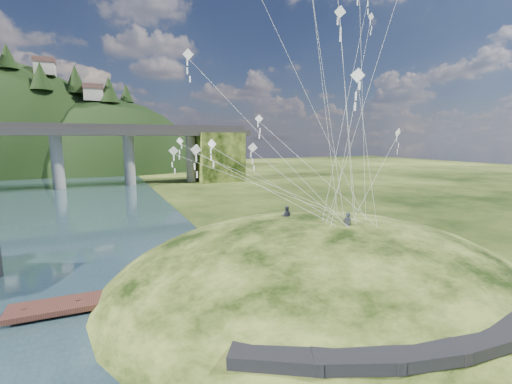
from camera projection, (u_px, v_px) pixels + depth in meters
name	position (u px, v px, depth m)	size (l,w,h in m)	color
ground	(240.00, 310.00, 23.15)	(320.00, 320.00, 0.00)	black
grass_hill	(320.00, 296.00, 28.49)	(36.00, 32.00, 13.00)	black
footpath	(450.00, 328.00, 17.19)	(22.29, 5.84, 0.83)	black
bridge	(3.00, 147.00, 73.52)	(160.00, 11.00, 15.00)	#2D2B2B
wooden_dock	(128.00, 295.00, 24.41)	(14.81, 2.83, 1.05)	#3A1D17
kite_flyers	(308.00, 208.00, 28.11)	(3.53, 5.69, 2.06)	#262933
kite_swarm	(283.00, 53.00, 25.61)	(21.40, 16.16, 18.65)	white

